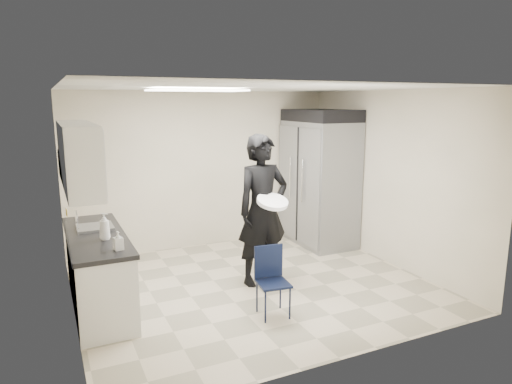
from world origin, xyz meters
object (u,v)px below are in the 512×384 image
commercial_fridge (319,183)px  folding_chair (273,284)px  man_tuxedo (263,210)px  lower_counter (98,273)px

commercial_fridge → folding_chair: (-2.00, -2.17, -0.66)m
folding_chair → commercial_fridge: bearing=53.9°
commercial_fridge → man_tuxedo: 2.07m
commercial_fridge → folding_chair: 3.02m
commercial_fridge → folding_chair: bearing=-132.7°
lower_counter → man_tuxedo: size_ratio=0.94×
lower_counter → man_tuxedo: man_tuxedo is taller
lower_counter → commercial_fridge: 3.98m
commercial_fridge → folding_chair: size_ratio=2.70×
commercial_fridge → man_tuxedo: (-1.67, -1.22, -0.04)m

